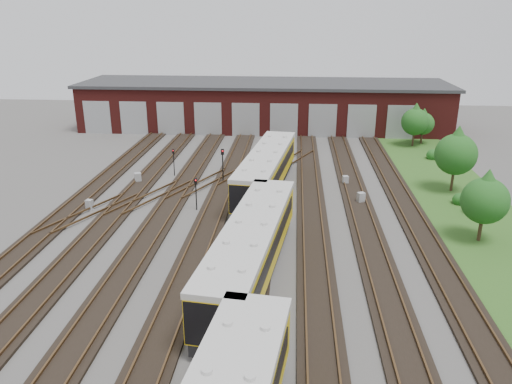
{
  "coord_description": "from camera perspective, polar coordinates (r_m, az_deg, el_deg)",
  "views": [
    {
      "loc": [
        4.4,
        -30.38,
        15.57
      ],
      "look_at": [
        1.47,
        6.93,
        2.0
      ],
      "focal_mm": 35.0,
      "sensor_mm": 36.0,
      "label": 1
    }
  ],
  "objects": [
    {
      "name": "bush_0",
      "position": [
        46.01,
        22.25,
        -0.63
      ],
      "size": [
        1.16,
        1.16,
        1.16
      ],
      "primitive_type": "sphere",
      "color": "#164614",
      "rests_on": "ground"
    },
    {
      "name": "relay_cabinet_1",
      "position": [
        49.35,
        -13.33,
        1.59
      ],
      "size": [
        0.74,
        0.69,
        0.99
      ],
      "primitive_type": "cube",
      "rotation": [
        0.0,
        0.0,
        0.42
      ],
      "color": "#9C9EA1",
      "rests_on": "ground"
    },
    {
      "name": "tree_1",
      "position": [
        65.28,
        18.59,
        7.7
      ],
      "size": [
        2.71,
        2.71,
        4.5
      ],
      "color": "#382819",
      "rests_on": "ground"
    },
    {
      "name": "grass_verge",
      "position": [
        45.66,
        22.83,
        -1.61
      ],
      "size": [
        8.0,
        55.0,
        0.05
      ],
      "primitive_type": "cube",
      "color": "#2C501A",
      "rests_on": "ground"
    },
    {
      "name": "bush_2",
      "position": [
        59.15,
        19.55,
        4.17
      ],
      "size": [
        1.33,
        1.33,
        1.33
      ],
      "primitive_type": "sphere",
      "color": "#164614",
      "rests_on": "ground"
    },
    {
      "name": "relay_cabinet_4",
      "position": [
        43.77,
        11.9,
        -0.67
      ],
      "size": [
        0.73,
        0.69,
        0.98
      ],
      "primitive_type": "cube",
      "rotation": [
        0.0,
        0.0,
        0.43
      ],
      "color": "#9C9EA1",
      "rests_on": "ground"
    },
    {
      "name": "relay_cabinet_0",
      "position": [
        43.72,
        -18.5,
        -1.39
      ],
      "size": [
        0.62,
        0.56,
        0.89
      ],
      "primitive_type": "cube",
      "rotation": [
        0.0,
        0.0,
        -0.24
      ],
      "color": "#9C9EA1",
      "rests_on": "ground"
    },
    {
      "name": "track_network",
      "position": [
        34.91,
        -3.52,
        -6.4
      ],
      "size": [
        30.4,
        70.0,
        0.33
      ],
      "color": "black",
      "rests_on": "ground"
    },
    {
      "name": "signal_mast_1",
      "position": [
        47.45,
        -3.83,
        3.5
      ],
      "size": [
        0.32,
        0.3,
        3.4
      ],
      "rotation": [
        0.0,
        0.0,
        0.3
      ],
      "color": "black",
      "rests_on": "ground"
    },
    {
      "name": "tree_0",
      "position": [
        63.56,
        17.74,
        8.0
      ],
      "size": [
        3.24,
        3.24,
        5.37
      ],
      "color": "#382819",
      "rests_on": "ground"
    },
    {
      "name": "maintenance_shed",
      "position": [
        71.57,
        0.9,
        9.98
      ],
      "size": [
        51.0,
        12.5,
        6.35
      ],
      "color": "#561715",
      "rests_on": "ground"
    },
    {
      "name": "ground",
      "position": [
        34.42,
        -3.38,
        -7.0
      ],
      "size": [
        120.0,
        120.0,
        0.0
      ],
      "primitive_type": "plane",
      "color": "#413F3D",
      "rests_on": "ground"
    },
    {
      "name": "signal_mast_3",
      "position": [
        38.76,
        -2.58,
        -0.76
      ],
      "size": [
        0.27,
        0.26,
        2.94
      ],
      "rotation": [
        0.0,
        0.0,
        -0.28
      ],
      "color": "black",
      "rests_on": "ground"
    },
    {
      "name": "relay_cabinet_3",
      "position": [
        48.26,
        10.17,
        1.33
      ],
      "size": [
        0.62,
        0.56,
        0.87
      ],
      "primitive_type": "cube",
      "rotation": [
        0.0,
        0.0,
        0.28
      ],
      "color": "#9C9EA1",
      "rests_on": "ground"
    },
    {
      "name": "tree_2",
      "position": [
        48.19,
        21.95,
        4.52
      ],
      "size": [
        3.71,
        3.71,
        6.15
      ],
      "color": "#382819",
      "rests_on": "ground"
    },
    {
      "name": "signal_mast_0",
      "position": [
        50.46,
        -9.4,
        3.78
      ],
      "size": [
        0.24,
        0.22,
        2.75
      ],
      "rotation": [
        0.0,
        0.0,
        0.16
      ],
      "color": "black",
      "rests_on": "ground"
    },
    {
      "name": "tree_3",
      "position": [
        38.29,
        24.78,
        -0.35
      ],
      "size": [
        3.29,
        3.29,
        5.45
      ],
      "color": "#382819",
      "rests_on": "ground"
    },
    {
      "name": "relay_cabinet_2",
      "position": [
        30.93,
        -3.74,
        -9.4
      ],
      "size": [
        0.62,
        0.55,
        0.88
      ],
      "primitive_type": "cube",
      "rotation": [
        0.0,
        0.0,
        -0.23
      ],
      "color": "#9C9EA1",
      "rests_on": "ground"
    },
    {
      "name": "signal_mast_2",
      "position": [
        41.27,
        -6.89,
        0.28
      ],
      "size": [
        0.28,
        0.27,
        2.78
      ],
      "rotation": [
        0.0,
        0.0,
        0.33
      ],
      "color": "black",
      "rests_on": "ground"
    },
    {
      "name": "bush_1",
      "position": [
        44.32,
        23.7,
        -1.39
      ],
      "size": [
        1.46,
        1.46,
        1.46
      ],
      "primitive_type": "sphere",
      "color": "#164614",
      "rests_on": "ground"
    },
    {
      "name": "metro_train",
      "position": [
        30.3,
        -0.53,
        -6.51
      ],
      "size": [
        4.97,
        48.73,
        3.41
      ],
      "rotation": [
        0.0,
        0.0,
        -0.12
      ],
      "color": "black",
      "rests_on": "ground"
    }
  ]
}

